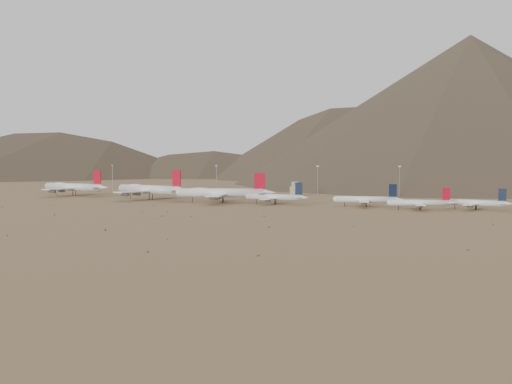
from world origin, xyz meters
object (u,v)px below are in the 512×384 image
at_px(widebody_east, 222,193).
at_px(narrowbody_b, 367,199).
at_px(widebody_west, 73,187).
at_px(narrowbody_a, 276,197).
at_px(widebody_centre, 150,189).
at_px(control_tower, 296,190).

relative_size(widebody_east, narrowbody_b, 1.55).
bearing_deg(narrowbody_b, widebody_west, 164.27).
xyz_separation_m(widebody_east, narrowbody_a, (39.77, 5.32, -2.37)).
distance_m(widebody_centre, narrowbody_a, 105.33).
relative_size(widebody_east, narrowbody_a, 1.48).
bearing_deg(narrowbody_a, control_tower, 102.00).
xyz_separation_m(widebody_east, narrowbody_b, (101.82, 11.75, -2.50)).
xyz_separation_m(widebody_centre, control_tower, (82.53, 94.12, -2.64)).
relative_size(widebody_west, control_tower, 6.14).
xyz_separation_m(widebody_east, control_tower, (17.01, 98.51, -2.05)).
bearing_deg(narrowbody_a, widebody_west, 175.51).
height_order(widebody_centre, control_tower, widebody_centre).
relative_size(widebody_west, narrowbody_a, 1.58).
xyz_separation_m(narrowbody_b, control_tower, (-84.80, 86.76, 0.44)).
bearing_deg(narrowbody_b, widebody_east, 171.50).
height_order(narrowbody_b, control_tower, narrowbody_b).
bearing_deg(widebody_east, narrowbody_a, -11.58).
relative_size(widebody_west, widebody_east, 1.07).
bearing_deg(control_tower, narrowbody_a, -76.28).
distance_m(widebody_centre, control_tower, 125.21).
bearing_deg(widebody_centre, narrowbody_b, 14.91).
distance_m(narrowbody_a, control_tower, 95.93).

